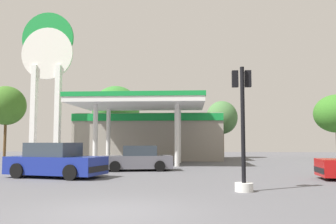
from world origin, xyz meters
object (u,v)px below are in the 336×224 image
Objects in this scene: station_pole_sign at (47,65)px; tree_2 at (222,118)px; car_1 at (137,159)px; tree_0 at (6,106)px; traffic_signal_1 at (243,138)px; car_0 at (56,162)px; tree_1 at (116,109)px.

station_pole_sign is 2.21× the size of tree_2.
car_1 is 0.59× the size of tree_0.
tree_0 is (-6.40, 5.63, -2.72)m from station_pole_sign.
tree_2 reaches higher than traffic_signal_1.
tree_0 is 1.27× the size of tree_2.
car_0 is 5.08m from car_1.
tree_1 is (4.57, 5.58, -3.13)m from station_pole_sign.
car_1 is (8.73, -7.82, -7.21)m from station_pole_sign.
traffic_signal_1 is 0.60× the size of tree_0.
tree_2 is (10.22, 1.35, -0.79)m from tree_1.
traffic_signal_1 is (13.54, -15.77, -6.06)m from station_pole_sign.
traffic_signal_1 is at bearing -26.63° from car_0.
tree_0 is at bearing 124.43° from car_0.
car_1 is at bearing 121.15° from traffic_signal_1.
tree_1 is (-8.97, 21.35, 2.93)m from traffic_signal_1.
traffic_signal_1 is at bearing -67.21° from tree_1.
car_1 is 14.62m from tree_1.
tree_0 is at bearing 138.37° from car_1.
car_0 is 17.80m from tree_1.
traffic_signal_1 is at bearing -47.02° from tree_0.
traffic_signal_1 is 23.35m from tree_1.
tree_2 is at bearing 7.52° from tree_1.
tree_1 reaches higher than car_1.
car_0 is 9.05m from traffic_signal_1.
car_0 reaches higher than car_1.
station_pole_sign is at bearing -129.31° from tree_1.
tree_0 is 1.02× the size of tree_1.
traffic_signal_1 reaches higher than car_0.
tree_0 reaches higher than car_1.
station_pole_sign is 2.94× the size of car_1.
tree_2 is (6.05, 14.75, 3.28)m from car_1.
station_pole_sign reaches higher than tree_2.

